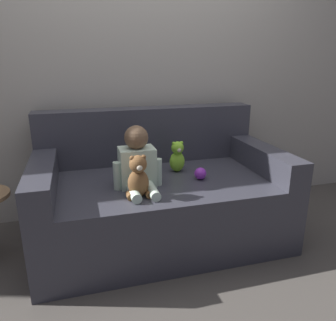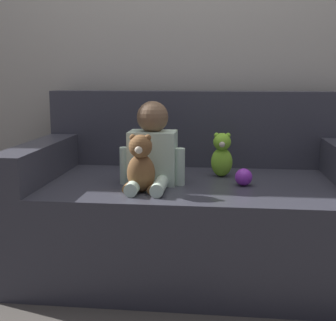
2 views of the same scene
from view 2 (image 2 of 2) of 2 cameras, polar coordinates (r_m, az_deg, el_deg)
name	(u,v)px [view 2 (image 2 of 2)]	position (r m, az deg, el deg)	size (l,w,h in m)	color
ground_plane	(191,267)	(2.53, 2.80, -12.79)	(12.00, 12.00, 0.00)	#4C4742
wall_back	(199,23)	(2.92, 3.83, 16.33)	(8.00, 0.05, 2.60)	#ADA89E
couch	(192,206)	(2.48, 2.94, -5.56)	(1.71, 0.99, 0.91)	#383842
person_baby	(152,152)	(2.25, -1.94, 1.10)	(0.32, 0.37, 0.40)	silver
teddy_bear_brown	(141,165)	(2.10, -3.34, -0.58)	(0.16, 0.12, 0.26)	brown
plush_toy_side	(222,155)	(2.45, 6.58, 0.68)	(0.11, 0.11, 0.23)	#8CD133
toy_ball	(244,177)	(2.27, 9.21, -2.01)	(0.08, 0.08, 0.08)	purple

